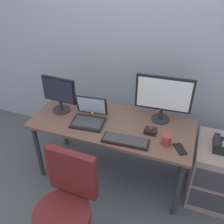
{
  "coord_description": "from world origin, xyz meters",
  "views": [
    {
      "loc": [
        0.66,
        -1.84,
        2.17
      ],
      "look_at": [
        0.0,
        0.0,
        0.84
      ],
      "focal_mm": 40.19,
      "sensor_mm": 36.0,
      "label": 1
    }
  ],
  "objects": [
    {
      "name": "desk_phone",
      "position": [
        1.02,
        0.06,
        0.68
      ],
      "size": [
        0.17,
        0.2,
        0.09
      ],
      "color": "black",
      "rests_on": "file_cabinet"
    },
    {
      "name": "office_chair",
      "position": [
        -0.07,
        -0.85,
        0.42
      ],
      "size": [
        0.52,
        0.52,
        0.93
      ],
      "color": "black",
      "rests_on": "ground"
    },
    {
      "name": "laptop",
      "position": [
        -0.22,
        -0.05,
        0.77
      ],
      "size": [
        0.34,
        0.31,
        0.23
      ],
      "color": "black",
      "rests_on": "desk"
    },
    {
      "name": "ground_plane",
      "position": [
        0.0,
        0.0,
        0.0
      ],
      "size": [
        8.0,
        8.0,
        0.0
      ],
      "primitive_type": "plane",
      "color": "#4A4C51"
    },
    {
      "name": "monitor_side",
      "position": [
        -0.56,
        0.02,
        0.92
      ],
      "size": [
        0.36,
        0.18,
        0.37
      ],
      "color": "#262628",
      "rests_on": "desk"
    },
    {
      "name": "desk",
      "position": [
        0.0,
        0.0,
        0.64
      ],
      "size": [
        1.57,
        0.67,
        0.72
      ],
      "color": "brown",
      "rests_on": "ground"
    },
    {
      "name": "back_wall",
      "position": [
        0.0,
        0.69,
        1.4
      ],
      "size": [
        6.0,
        0.1,
        2.8
      ],
      "primitive_type": "cube",
      "color": "#929BB0",
      "rests_on": "ground"
    },
    {
      "name": "banana",
      "position": [
        -0.28,
        0.11,
        0.74
      ],
      "size": [
        0.16,
        0.17,
        0.04
      ],
      "primitive_type": "ellipsoid",
      "rotation": [
        0.0,
        0.0,
        2.27
      ],
      "color": "yellow",
      "rests_on": "desk"
    },
    {
      "name": "file_cabinet",
      "position": [
        1.03,
        0.08,
        0.32
      ],
      "size": [
        0.42,
        0.53,
        0.64
      ],
      "color": "gray",
      "rests_on": "ground"
    },
    {
      "name": "trackball_mouse",
      "position": [
        0.39,
        -0.03,
        0.74
      ],
      "size": [
        0.11,
        0.09,
        0.07
      ],
      "color": "black",
      "rests_on": "desk"
    },
    {
      "name": "monitor_main",
      "position": [
        0.43,
        0.2,
        0.98
      ],
      "size": [
        0.53,
        0.18,
        0.46
      ],
      "color": "#262628",
      "rests_on": "desk"
    },
    {
      "name": "coffee_mug",
      "position": [
        0.55,
        -0.14,
        0.76
      ],
      "size": [
        0.09,
        0.08,
        0.09
      ],
      "color": "maroon",
      "rests_on": "desk"
    },
    {
      "name": "keyboard",
      "position": [
        0.21,
        -0.23,
        0.73
      ],
      "size": [
        0.42,
        0.16,
        0.03
      ],
      "color": "black",
      "rests_on": "desk"
    },
    {
      "name": "cell_phone",
      "position": [
        0.67,
        -0.17,
        0.72
      ],
      "size": [
        0.13,
        0.16,
        0.01
      ],
      "primitive_type": "cube",
      "rotation": [
        0.0,
        0.0,
        0.55
      ],
      "color": "black",
      "rests_on": "desk"
    }
  ]
}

